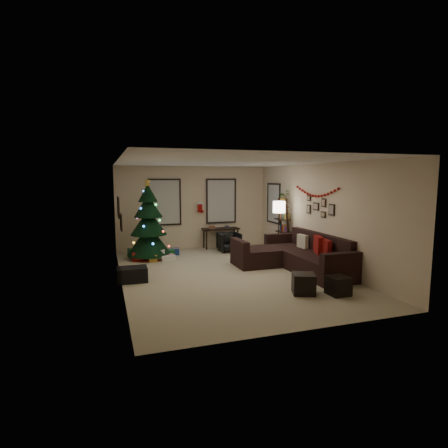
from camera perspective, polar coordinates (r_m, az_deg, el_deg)
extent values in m
plane|color=tan|center=(8.92, 0.61, -7.84)|extent=(7.00, 7.00, 0.00)
plane|color=white|center=(8.62, 0.64, 9.76)|extent=(7.00, 7.00, 0.00)
plane|color=beige|center=(12.01, -4.83, 2.59)|extent=(5.00, 0.00, 5.00)
plane|color=beige|center=(5.51, 12.58, -3.12)|extent=(5.00, 0.00, 5.00)
plane|color=beige|center=(8.20, -16.12, 0.15)|extent=(0.00, 7.00, 7.00)
plane|color=beige|center=(9.76, 14.64, 1.30)|extent=(0.00, 7.00, 7.00)
cube|color=#728CB2|center=(11.78, -9.31, 3.41)|extent=(0.94, 0.02, 1.35)
cube|color=beige|center=(11.78, -9.31, 3.41)|extent=(0.94, 0.03, 1.35)
cube|color=#728CB2|center=(12.23, -0.46, 3.64)|extent=(0.94, 0.02, 1.35)
cube|color=beige|center=(12.23, -0.46, 3.64)|extent=(0.94, 0.03, 1.35)
cube|color=#728CB2|center=(11.95, 7.87, 3.25)|extent=(0.05, 0.27, 1.17)
cube|color=beige|center=(11.95, 7.87, 3.25)|extent=(0.05, 0.45, 1.17)
cylinder|color=black|center=(10.78, -11.66, -4.57)|extent=(0.09, 0.09, 0.28)
cone|color=black|center=(10.71, -11.71, -2.38)|extent=(1.26, 1.26, 0.88)
cone|color=black|center=(10.63, -11.79, 0.33)|extent=(1.04, 1.04, 0.74)
cone|color=black|center=(10.59, -11.85, 2.82)|extent=(0.82, 0.82, 0.65)
cone|color=black|center=(10.57, -11.90, 4.83)|extent=(0.56, 0.56, 0.51)
cylinder|color=maroon|center=(10.81, -11.64, -5.20)|extent=(1.02, 1.02, 0.04)
cube|color=#14591E|center=(10.86, -8.73, -4.58)|extent=(0.35, 0.28, 0.22)
cube|color=silver|center=(10.52, -10.07, -4.77)|extent=(0.28, 0.25, 0.30)
cube|color=navy|center=(11.20, -7.72, -4.30)|extent=(0.25, 0.30, 0.18)
cube|color=maroon|center=(10.51, -13.36, -5.01)|extent=(0.30, 0.22, 0.25)
cube|color=gold|center=(10.36, -11.04, -5.27)|extent=(0.22, 0.22, 0.20)
cube|color=#14591E|center=(10.94, -14.09, -4.47)|extent=(0.26, 0.26, 0.28)
cube|color=silver|center=(10.47, -8.89, -5.23)|extent=(0.40, 0.30, 0.15)
cube|color=navy|center=(10.86, -9.48, -4.66)|extent=(0.38, 0.28, 0.19)
cube|color=black|center=(9.49, 12.85, -5.68)|extent=(0.98, 2.62, 0.46)
cube|color=black|center=(9.60, 14.93, -2.79)|extent=(0.20, 2.62, 0.46)
cube|color=black|center=(8.32, 17.94, -6.75)|extent=(0.98, 0.20, 0.72)
cube|color=black|center=(10.66, 8.94, -3.43)|extent=(0.98, 0.20, 0.72)
cube|color=black|center=(9.76, 5.52, -5.16)|extent=(0.93, 0.98, 0.46)
cube|color=black|center=(9.53, 2.47, -4.64)|extent=(0.18, 0.98, 0.72)
cube|color=maroon|center=(9.03, 15.80, -3.77)|extent=(0.22, 0.45, 0.43)
cube|color=maroon|center=(9.31, 14.61, -3.40)|extent=(0.29, 0.52, 0.50)
cube|color=beige|center=(9.94, 12.25, -2.72)|extent=(0.14, 0.38, 0.37)
cube|color=black|center=(7.57, 12.40, -9.17)|extent=(0.56, 0.56, 0.41)
cube|color=black|center=(7.69, 17.52, -9.23)|extent=(0.40, 0.40, 0.37)
cube|color=black|center=(12.05, -0.52, -0.76)|extent=(1.23, 0.44, 0.04)
cylinder|color=black|center=(11.79, -2.76, -2.59)|extent=(0.04, 0.04, 0.61)
cylinder|color=black|center=(12.12, -3.20, -2.32)|extent=(0.04, 0.04, 0.61)
cylinder|color=black|center=(12.12, 2.18, -2.32)|extent=(0.04, 0.04, 0.61)
cylinder|color=black|center=(12.44, 1.61, -2.06)|extent=(0.04, 0.04, 0.61)
imported|color=black|center=(11.52, 0.80, -2.82)|extent=(0.60, 0.56, 0.61)
cube|color=black|center=(10.83, 10.04, -0.62)|extent=(0.05, 0.05, 1.72)
cube|color=black|center=(11.23, 8.93, -0.31)|extent=(0.05, 0.05, 1.72)
cube|color=black|center=(11.10, 9.28, -3.15)|extent=(0.30, 0.48, 0.03)
cube|color=black|center=(11.04, 9.32, -1.21)|extent=(0.30, 0.48, 0.03)
cube|color=black|center=(10.99, 9.36, 0.76)|extent=(0.30, 0.48, 0.03)
cube|color=black|center=(10.95, 9.40, 2.74)|extent=(0.30, 0.48, 0.03)
imported|color=#4C4C4C|center=(10.98, 9.38, 4.54)|extent=(0.57, 0.53, 0.51)
cylinder|color=black|center=(10.70, 8.51, -5.27)|extent=(0.29, 0.29, 0.03)
cylinder|color=black|center=(10.57, 8.58, -1.50)|extent=(0.03, 0.03, 1.39)
cylinder|color=white|center=(10.48, 8.66, 2.66)|extent=(0.35, 0.35, 0.33)
cube|color=black|center=(9.03, -16.28, 2.53)|extent=(0.04, 0.60, 0.50)
cube|color=tan|center=(9.03, -16.28, 2.53)|extent=(0.01, 0.54, 0.45)
cube|color=black|center=(7.88, -15.89, 0.32)|extent=(0.04, 0.45, 0.35)
cube|color=beige|center=(7.88, -15.89, 0.32)|extent=(0.01, 0.41, 0.31)
cube|color=black|center=(9.24, 16.59, 2.16)|extent=(0.03, 0.22, 0.28)
cube|color=black|center=(9.52, 15.42, 3.24)|extent=(0.03, 0.18, 0.22)
cube|color=black|center=(9.54, 15.36, 1.45)|extent=(0.03, 0.20, 0.16)
cube|color=black|center=(9.82, 14.26, 2.70)|extent=(0.03, 0.26, 0.20)
cube|color=black|center=(10.12, 13.18, 2.29)|extent=(0.03, 0.18, 0.24)
cube|color=black|center=(10.10, 13.23, 3.99)|extent=(0.03, 0.16, 0.16)
cube|color=#990F0C|center=(12.01, -5.57, 2.90)|extent=(0.14, 0.04, 0.30)
cube|color=white|center=(12.00, -5.58, 3.61)|extent=(0.16, 0.05, 0.08)
cube|color=#990F0C|center=(12.04, -5.24, 2.29)|extent=(0.10, 0.04, 0.08)
cube|color=#990F0C|center=(11.91, -3.81, 2.59)|extent=(0.14, 0.04, 0.30)
cube|color=white|center=(11.89, -3.82, 3.31)|extent=(0.16, 0.05, 0.08)
cube|color=#990F0C|center=(11.93, -3.48, 1.98)|extent=(0.10, 0.04, 0.08)
cube|color=black|center=(8.48, -14.24, -7.71)|extent=(0.67, 0.46, 0.33)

